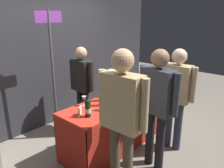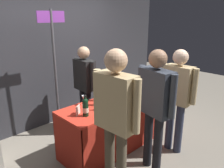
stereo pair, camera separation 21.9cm
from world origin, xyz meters
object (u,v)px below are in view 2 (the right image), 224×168
object	(u,v)px
wine_glass_near_taster	(107,96)
vendor_presenter	(85,82)
wine_glass_mid	(127,91)
tasting_table	(112,117)
featured_wine_bottle	(107,101)
wine_glass_near_vendor	(84,98)
display_bottle_0	(101,92)
booth_signpost	(55,63)
taster_foreground_right	(155,101)

from	to	relation	value
wine_glass_near_taster	vendor_presenter	xyz separation A→B (m)	(0.11, 0.71, 0.06)
vendor_presenter	wine_glass_mid	bearing A→B (deg)	20.63
tasting_table	featured_wine_bottle	world-z (taller)	featured_wine_bottle
featured_wine_bottle	wine_glass_near_vendor	size ratio (longest dim) A/B	2.17
featured_wine_bottle	wine_glass_near_taster	bearing A→B (deg)	47.46
tasting_table	vendor_presenter	size ratio (longest dim) A/B	1.08
tasting_table	display_bottle_0	distance (m)	0.44
wine_glass_mid	booth_signpost	world-z (taller)	booth_signpost
tasting_table	wine_glass_mid	size ratio (longest dim) A/B	12.69
display_bottle_0	vendor_presenter	world-z (taller)	vendor_presenter
vendor_presenter	display_bottle_0	bearing A→B (deg)	-11.28
wine_glass_near_taster	featured_wine_bottle	bearing A→B (deg)	-132.54
wine_glass_near_vendor	vendor_presenter	size ratio (longest dim) A/B	0.09
booth_signpost	vendor_presenter	bearing A→B (deg)	-14.43
wine_glass_near_taster	taster_foreground_right	distance (m)	0.88
booth_signpost	display_bottle_0	bearing A→B (deg)	-65.41
taster_foreground_right	booth_signpost	bearing A→B (deg)	25.43
wine_glass_mid	taster_foreground_right	distance (m)	0.85
wine_glass_near_vendor	vendor_presenter	bearing A→B (deg)	51.31
wine_glass_mid	display_bottle_0	bearing A→B (deg)	157.10
tasting_table	booth_signpost	xyz separation A→B (m)	(-0.40, 0.93, 0.78)
featured_wine_bottle	display_bottle_0	bearing A→B (deg)	61.16
booth_signpost	wine_glass_near_vendor	bearing A→B (deg)	-86.64
featured_wine_bottle	taster_foreground_right	xyz separation A→B (m)	(0.27, -0.62, 0.11)
tasting_table	featured_wine_bottle	size ratio (longest dim) A/B	5.31
wine_glass_near_vendor	vendor_presenter	world-z (taller)	vendor_presenter
vendor_presenter	booth_signpost	bearing A→B (deg)	-101.69
vendor_presenter	taster_foreground_right	size ratio (longest dim) A/B	0.93
tasting_table	wine_glass_near_vendor	xyz separation A→B (m)	(-0.36, 0.23, 0.35)
vendor_presenter	taster_foreground_right	distance (m)	1.58
display_bottle_0	wine_glass_near_taster	xyz separation A→B (m)	(0.05, -0.08, -0.06)
wine_glass_near_vendor	booth_signpost	distance (m)	0.83
vendor_presenter	taster_foreground_right	xyz separation A→B (m)	(-0.07, -1.58, 0.09)
wine_glass_near_vendor	wine_glass_near_taster	bearing A→B (deg)	-21.03
featured_wine_bottle	booth_signpost	world-z (taller)	booth_signpost
tasting_table	taster_foreground_right	world-z (taller)	taster_foreground_right
wine_glass_near_taster	taster_foreground_right	xyz separation A→B (m)	(0.04, -0.87, 0.15)
wine_glass_near_vendor	wine_glass_near_taster	world-z (taller)	wine_glass_near_vendor
display_bottle_0	vendor_presenter	size ratio (longest dim) A/B	0.23
wine_glass_mid	booth_signpost	bearing A→B (deg)	129.26
wine_glass_near_vendor	taster_foreground_right	world-z (taller)	taster_foreground_right
display_bottle_0	taster_foreground_right	xyz separation A→B (m)	(0.09, -0.95, 0.09)
vendor_presenter	featured_wine_bottle	bearing A→B (deg)	-16.78
wine_glass_mid	taster_foreground_right	world-z (taller)	taster_foreground_right
display_bottle_0	wine_glass_near_vendor	size ratio (longest dim) A/B	2.40
wine_glass_near_taster	tasting_table	bearing A→B (deg)	-82.10
wine_glass_mid	taster_foreground_right	bearing A→B (deg)	-112.95
wine_glass_near_vendor	wine_glass_mid	xyz separation A→B (m)	(0.72, -0.23, -0.01)
wine_glass_near_vendor	taster_foreground_right	size ratio (longest dim) A/B	0.09
tasting_table	vendor_presenter	world-z (taller)	vendor_presenter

